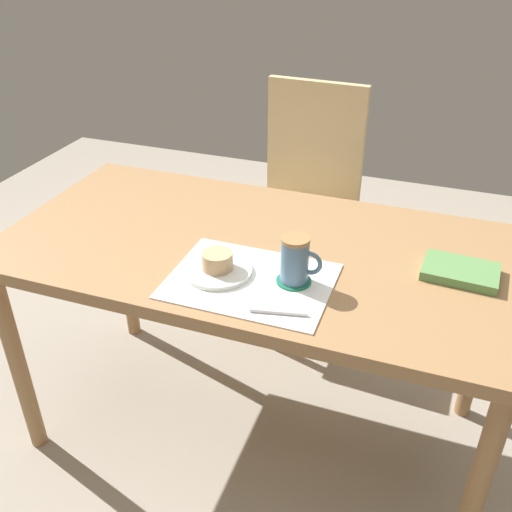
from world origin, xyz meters
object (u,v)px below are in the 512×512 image
(pastry_plate, at_px, (218,270))
(small_book, at_px, (460,272))
(coffee_mug, at_px, (296,259))
(wooden_chair, at_px, (304,199))
(pastry, at_px, (217,261))
(dining_table, at_px, (257,267))

(pastry_plate, bearing_deg, small_book, 19.00)
(coffee_mug, bearing_deg, wooden_chair, 103.85)
(wooden_chair, xyz_separation_m, pastry, (0.02, -0.87, 0.23))
(wooden_chair, bearing_deg, dining_table, 97.87)
(pastry_plate, relative_size, pastry, 2.24)
(dining_table, xyz_separation_m, pastry_plate, (-0.04, -0.17, 0.08))
(dining_table, distance_m, wooden_chair, 0.72)
(dining_table, distance_m, coffee_mug, 0.25)
(small_book, bearing_deg, dining_table, -173.65)
(dining_table, xyz_separation_m, pastry, (-0.04, -0.17, 0.11))
(pastry, bearing_deg, pastry_plate, 180.00)
(pastry, height_order, small_book, pastry)
(wooden_chair, distance_m, small_book, 0.92)
(dining_table, xyz_separation_m, wooden_chair, (-0.06, 0.70, -0.12))
(pastry_plate, relative_size, small_book, 0.95)
(wooden_chair, relative_size, pastry_plate, 5.50)
(wooden_chair, height_order, pastry_plate, wooden_chair)
(dining_table, distance_m, small_book, 0.53)
(dining_table, relative_size, wooden_chair, 1.48)
(coffee_mug, bearing_deg, small_book, 24.58)
(small_book, bearing_deg, pastry_plate, -157.35)
(small_book, bearing_deg, wooden_chair, 134.42)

